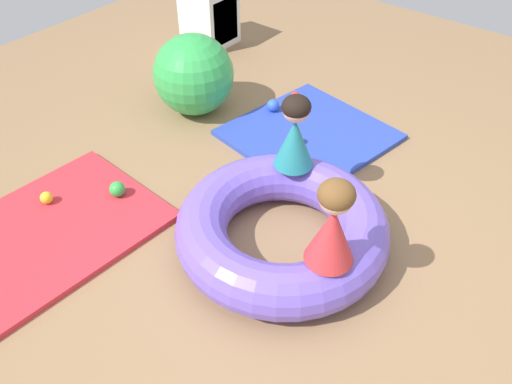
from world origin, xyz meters
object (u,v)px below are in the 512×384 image
Objects in this scene: inflatable_cushion at (282,228)px; play_ball_orange at (299,139)px; child_in_red at (333,224)px; storage_cube at (211,16)px; play_ball_blue at (273,105)px; exercise_ball_large at (194,75)px; play_ball_yellow at (46,198)px; child_in_teal at (295,133)px; play_ball_green at (117,189)px; play_ball_red at (295,96)px.

play_ball_orange is (0.92, 0.52, -0.08)m from inflatable_cushion.
child_in_red reaches higher than play_ball_orange.
child_in_red reaches higher than inflatable_cushion.
play_ball_blue is at bearing -118.07° from storage_cube.
play_ball_yellow is at bearing -177.32° from exercise_ball_large.
play_ball_green is (-0.73, 0.92, -0.46)m from child_in_teal.
child_in_teal reaches higher than play_ball_yellow.
play_ball_green is at bearing 70.11° from child_in_teal.
inflatable_cushion is at bearing -118.72° from exercise_ball_large.
child_in_teal is 6.99× the size of play_ball_orange.
child_in_red is 1.50m from play_ball_orange.
play_ball_green is (-0.34, 1.12, -0.06)m from inflatable_cushion.
child_in_teal is at bearing -125.61° from storage_cube.
play_ball_green is at bearing -152.69° from storage_cube.
storage_cube is at bearing 61.93° from play_ball_blue.
inflatable_cushion is 1.59m from play_ball_yellow.
play_ball_yellow is 0.13× the size of exercise_ball_large.
play_ball_orange is 0.85× the size of play_ball_yellow.
play_ball_red is at bearing -24.04° from child_in_teal.
storage_cube is at bearing 17.98° from play_ball_yellow.
play_ball_blue is at bearing 39.28° from inflatable_cushion.
inflatable_cushion is 0.60m from child_in_red.
child_in_red is 6.18× the size of play_ball_yellow.
play_ball_green reaches higher than play_ball_orange.
inflatable_cushion is 1.18m from play_ball_green.
play_ball_red is 2.16m from play_ball_yellow.
play_ball_blue is (0.77, 0.75, -0.46)m from child_in_teal.
play_ball_red reaches higher than play_ball_orange.
exercise_ball_large is at bearing 2.68° from play_ball_yellow.
play_ball_green is 1.40m from play_ball_orange.
play_ball_orange is 0.11× the size of exercise_ball_large.
play_ball_red is at bearing -72.46° from child_in_red.
child_in_teal reaches higher than play_ball_red.
inflatable_cushion is at bearing -129.47° from storage_cube.
inflatable_cushion is 15.48× the size of play_ball_red.
play_ball_green is 2.48m from storage_cube.
child_in_teal is at bearing -145.67° from play_ball_red.
child_in_teal reaches higher than play_ball_green.
play_ball_blue is at bearing -66.52° from child_in_red.
exercise_ball_large reaches higher than play_ball_blue.
play_ball_red is (1.41, 0.90, -0.07)m from inflatable_cushion.
play_ball_blue is at bearing -58.50° from exercise_ball_large.
play_ball_red is (1.75, -0.22, -0.01)m from play_ball_green.
storage_cube is (0.94, 1.74, 0.20)m from play_ball_orange.
child_in_red is 0.83m from child_in_teal.
storage_cube is (1.86, 2.26, 0.12)m from inflatable_cushion.
exercise_ball_large is (0.98, 1.92, -0.24)m from child_in_red.
child_in_red reaches higher than play_ball_blue.
exercise_ball_large is (0.82, 1.51, 0.17)m from inflatable_cushion.
play_ball_orange is at bearing 29.40° from inflatable_cushion.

